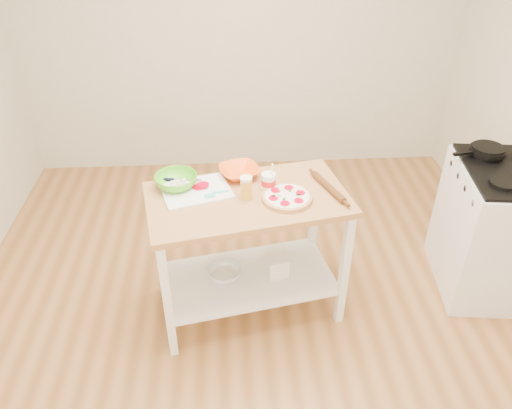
{
  "coord_description": "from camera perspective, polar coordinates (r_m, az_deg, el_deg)",
  "views": [
    {
      "loc": [
        -0.14,
        -2.24,
        2.53
      ],
      "look_at": [
        0.02,
        0.31,
        0.79
      ],
      "focal_mm": 35.0,
      "sensor_mm": 36.0,
      "label": 1
    }
  ],
  "objects": [
    {
      "name": "green_bowl",
      "position": [
        3.07,
        -9.11,
        2.65
      ],
      "size": [
        0.33,
        0.33,
        0.08
      ],
      "primitive_type": "imported",
      "rotation": [
        0.0,
        0.0,
        0.33
      ],
      "color": "#56C321",
      "rests_on": "prep_island"
    },
    {
      "name": "rolling_pin",
      "position": [
        3.05,
        8.29,
        1.97
      ],
      "size": [
        0.16,
        0.33,
        0.04
      ],
      "primitive_type": "cylinder",
      "rotation": [
        1.57,
        0.0,
        0.37
      ],
      "color": "#5E3415",
      "rests_on": "prep_island"
    },
    {
      "name": "room_shell",
      "position": [
        2.53,
        -0.06,
        6.52
      ],
      "size": [
        4.04,
        4.54,
        2.74
      ],
      "color": "#A9713E",
      "rests_on": "ground"
    },
    {
      "name": "gas_stove",
      "position": [
        3.78,
        25.79,
        -2.54
      ],
      "size": [
        0.72,
        0.82,
        1.11
      ],
      "rotation": [
        0.0,
        0.0,
        -0.12
      ],
      "color": "silver",
      "rests_on": "ground"
    },
    {
      "name": "knife",
      "position": [
        3.13,
        -9.42,
        2.81
      ],
      "size": [
        0.27,
        0.05,
        0.01
      ],
      "rotation": [
        0.0,
        0.0,
        -0.13
      ],
      "color": "silver",
      "rests_on": "cutting_board"
    },
    {
      "name": "shelf_glass_bowl",
      "position": [
        3.34,
        -3.62,
        -7.83
      ],
      "size": [
        0.26,
        0.26,
        0.07
      ],
      "primitive_type": "imported",
      "rotation": [
        0.0,
        0.0,
        0.15
      ],
      "color": "silver",
      "rests_on": "prep_island"
    },
    {
      "name": "shelf_bin",
      "position": [
        3.35,
        2.41,
        -6.93
      ],
      "size": [
        0.15,
        0.15,
        0.13
      ],
      "primitive_type": "cube",
      "rotation": [
        0.0,
        0.0,
        0.19
      ],
      "color": "white",
      "rests_on": "prep_island"
    },
    {
      "name": "cutting_board",
      "position": [
        3.03,
        -6.91,
        1.65
      ],
      "size": [
        0.47,
        0.4,
        0.04
      ],
      "rotation": [
        0.0,
        0.0,
        0.29
      ],
      "color": "white",
      "rests_on": "prep_island"
    },
    {
      "name": "skillet",
      "position": [
        3.64,
        24.89,
        5.65
      ],
      "size": [
        0.37,
        0.23,
        0.03
      ],
      "rotation": [
        0.0,
        0.0,
        0.18
      ],
      "color": "black",
      "rests_on": "gas_stove"
    },
    {
      "name": "spatula",
      "position": [
        2.97,
        -4.64,
        1.25
      ],
      "size": [
        0.15,
        0.08,
        0.01
      ],
      "rotation": [
        0.0,
        0.0,
        0.19
      ],
      "color": "#36CBB6",
      "rests_on": "cutting_board"
    },
    {
      "name": "pizza",
      "position": [
        2.93,
        3.54,
        0.85
      ],
      "size": [
        0.3,
        0.3,
        0.05
      ],
      "rotation": [
        0.0,
        0.0,
        0.02
      ],
      "color": "tan",
      "rests_on": "prep_island"
    },
    {
      "name": "prep_island",
      "position": [
        3.11,
        -0.94,
        -2.97
      ],
      "size": [
        1.29,
        0.86,
        0.9
      ],
      "rotation": [
        0.0,
        0.0,
        0.19
      ],
      "color": "#B07D48",
      "rests_on": "ground"
    },
    {
      "name": "beer_pint",
      "position": [
        2.91,
        -1.13,
        1.95
      ],
      "size": [
        0.07,
        0.07,
        0.14
      ],
      "color": "gold",
      "rests_on": "prep_island"
    },
    {
      "name": "yogurt_tub",
      "position": [
        3.0,
        1.44,
        2.63
      ],
      "size": [
        0.09,
        0.09,
        0.19
      ],
      "color": "white",
      "rests_on": "prep_island"
    },
    {
      "name": "orange_bowl",
      "position": [
        3.15,
        -1.93,
        3.75
      ],
      "size": [
        0.31,
        0.31,
        0.06
      ],
      "primitive_type": "imported",
      "rotation": [
        0.0,
        0.0,
        0.32
      ],
      "color": "#FF5F1C",
      "rests_on": "prep_island"
    }
  ]
}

